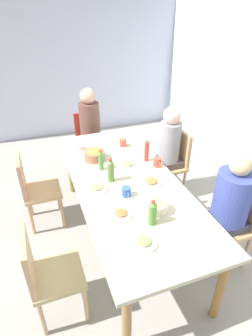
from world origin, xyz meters
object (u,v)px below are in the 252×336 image
at_px(person_0, 168,146).
at_px(chair_4, 90,139).
at_px(chair_2, 46,272).
at_px(chair_3, 34,187).
at_px(plate_2, 144,242).
at_px(bowl_0, 95,155).
at_px(cup_2, 123,143).
at_px(bottle_3, 147,151).
at_px(person_1, 230,203).
at_px(dining_table, 126,187).
at_px(bottle_0, 153,213).
at_px(plate_0, 127,164).
at_px(cup_0, 77,146).
at_px(bottle_1, 101,160).
at_px(chair_0, 173,160).
at_px(bowl_1, 157,206).
at_px(cup_3, 126,192).
at_px(plate_3, 121,214).
at_px(bottle_2, 111,171).
at_px(plate_1, 151,182).
at_px(cup_1, 157,162).
at_px(plate_4, 96,188).
at_px(person_4, 90,126).
at_px(chair_1, 233,219).

bearing_deg(person_0, chair_4, -141.30).
xyz_separation_m(chair_2, chair_3, (-1.19, 0.00, 0.00)).
height_order(chair_2, plate_2, chair_2).
relative_size(bowl_0, cup_2, 1.92).
bearing_deg(bottle_3, person_1, 26.02).
bearing_deg(dining_table, bottle_0, -0.91).
relative_size(plate_2, bottle_3, 0.80).
height_order(cup_2, bottle_0, bottle_0).
relative_size(plate_0, cup_2, 2.10).
bearing_deg(person_1, bowl_0, -139.20).
relative_size(cup_0, bottle_1, 0.54).
height_order(chair_0, bowl_0, chair_0).
height_order(chair_4, bowl_1, chair_4).
height_order(person_1, cup_3, person_1).
bearing_deg(chair_4, person_0, 38.70).
bearing_deg(plate_3, bottle_2, 171.86).
bearing_deg(plate_1, cup_1, 144.49).
distance_m(plate_2, bottle_3, 1.22).
distance_m(bowl_0, bottle_1, 0.23).
relative_size(person_1, plate_4, 5.23).
bearing_deg(cup_3, plate_3, -29.47).
relative_size(plate_1, bowl_1, 1.28).
height_order(chair_2, bottle_3, bottle_3).
distance_m(person_4, bottle_3, 1.23).
xyz_separation_m(cup_1, bottle_1, (-0.15, -0.57, 0.06)).
xyz_separation_m(chair_4, plate_0, (1.29, 0.11, 0.27)).
bearing_deg(plate_1, bottle_1, -137.16).
distance_m(chair_1, cup_2, 1.50).
relative_size(person_0, bottle_3, 4.80).
xyz_separation_m(person_4, cup_0, (0.66, -0.32, 0.05)).
bearing_deg(bottle_2, plate_3, -8.14).
relative_size(chair_3, cup_0, 7.60).
relative_size(plate_4, cup_0, 1.96).
xyz_separation_m(person_4, plate_1, (1.59, 0.22, 0.02)).
height_order(chair_3, cup_3, chair_3).
xyz_separation_m(plate_3, plate_4, (-0.42, -0.10, 0.00)).
xyz_separation_m(cup_3, bottle_1, (-0.52, -0.09, 0.06)).
bearing_deg(bottle_0, bottle_3, 159.02).
relative_size(chair_0, cup_2, 7.51).
relative_size(chair_0, chair_2, 1.00).
bearing_deg(plate_0, bowl_1, -1.93).
relative_size(chair_4, cup_3, 7.47).
distance_m(chair_0, plate_0, 0.87).
bearing_deg(person_4, plate_0, 5.30).
bearing_deg(plate_3, cup_0, -175.06).
bearing_deg(bowl_1, cup_0, -163.11).
bearing_deg(plate_3, bottle_0, 48.24).
bearing_deg(bowl_0, chair_3, -96.06).
distance_m(person_4, plate_3, 1.94).
relative_size(plate_3, plate_4, 0.87).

